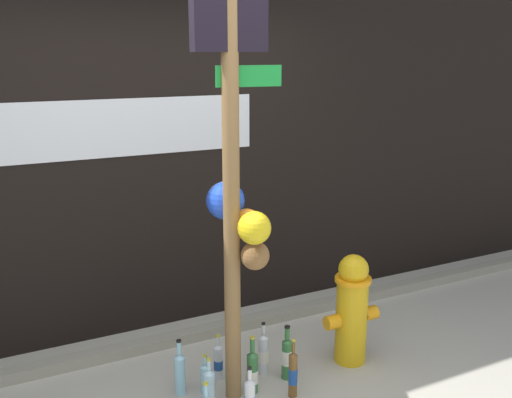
% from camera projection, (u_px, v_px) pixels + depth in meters
% --- Properties ---
extents(building_wall, '(10.00, 0.21, 3.59)m').
position_uv_depth(building_wall, '(152.00, 100.00, 4.32)').
color(building_wall, black).
rests_on(building_wall, ground_plane).
extents(curb_strip, '(8.00, 0.12, 0.08)m').
position_uv_depth(curb_strip, '(180.00, 338.00, 4.37)').
color(curb_strip, gray).
rests_on(curb_strip, ground_plane).
extents(memorial_post, '(0.53, 0.52, 2.51)m').
position_uv_depth(memorial_post, '(236.00, 185.00, 3.37)').
color(memorial_post, olive).
rests_on(memorial_post, ground_plane).
extents(fire_hydrant, '(0.42, 0.25, 0.80)m').
position_uv_depth(fire_hydrant, '(352.00, 308.00, 4.03)').
color(fire_hydrant, gold).
rests_on(fire_hydrant, ground_plane).
extents(bottle_2, '(0.07, 0.07, 0.38)m').
position_uv_depth(bottle_2, '(263.00, 354.00, 3.92)').
color(bottle_2, silver).
rests_on(bottle_2, ground_plane).
extents(bottle_3, '(0.06, 0.06, 0.27)m').
position_uv_depth(bottle_3, '(205.00, 377.00, 3.71)').
color(bottle_3, '#93CCE0').
rests_on(bottle_3, ground_plane).
extents(bottle_4, '(0.07, 0.07, 0.40)m').
position_uv_depth(bottle_4, '(252.00, 371.00, 3.71)').
color(bottle_4, '#337038').
rests_on(bottle_4, ground_plane).
extents(bottle_5, '(0.07, 0.07, 0.32)m').
position_uv_depth(bottle_5, '(209.00, 386.00, 3.58)').
color(bottle_5, '#B2DBEA').
rests_on(bottle_5, ground_plane).
extents(bottle_6, '(0.06, 0.06, 0.40)m').
position_uv_depth(bottle_6, '(293.00, 374.00, 3.66)').
color(bottle_6, brown).
rests_on(bottle_6, ground_plane).
extents(bottle_7, '(0.06, 0.06, 0.32)m').
position_uv_depth(bottle_7, '(218.00, 361.00, 3.87)').
color(bottle_7, silver).
rests_on(bottle_7, ground_plane).
extents(bottle_8, '(0.07, 0.07, 0.38)m').
position_uv_depth(bottle_8, '(180.00, 372.00, 3.68)').
color(bottle_8, '#93CCE0').
rests_on(bottle_8, ground_plane).
extents(bottle_9, '(0.07, 0.07, 0.38)m').
position_uv_depth(bottle_9, '(287.00, 357.00, 3.86)').
color(bottle_9, '#337038').
rests_on(bottle_9, ground_plane).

